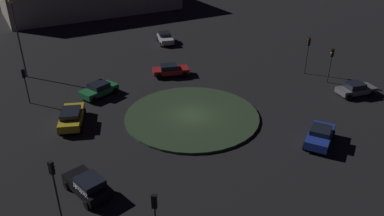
# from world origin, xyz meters

# --- Properties ---
(ground_plane) EXTENTS (119.13, 119.13, 0.00)m
(ground_plane) POSITION_xyz_m (0.00, 0.00, 0.00)
(ground_plane) COLOR black
(roundabout_island) EXTENTS (12.76, 12.76, 0.22)m
(roundabout_island) POSITION_xyz_m (0.00, 0.00, 0.11)
(roundabout_island) COLOR #2D4228
(roundabout_island) RESTS_ON ground_plane
(car_yellow) EXTENTS (2.24, 4.66, 1.49)m
(car_yellow) POSITION_xyz_m (-11.09, 0.71, 0.79)
(car_yellow) COLOR gold
(car_yellow) RESTS_ON ground_plane
(car_black) EXTENTS (3.58, 4.20, 1.52)m
(car_black) POSITION_xyz_m (-9.14, -9.49, 0.77)
(car_black) COLOR black
(car_black) RESTS_ON ground_plane
(car_green) EXTENTS (4.22, 4.00, 1.43)m
(car_green) POSITION_xyz_m (-8.81, 6.40, 0.74)
(car_green) COLOR #1E7238
(car_green) RESTS_ON ground_plane
(car_grey) EXTENTS (4.24, 2.40, 1.42)m
(car_grey) POSITION_xyz_m (17.94, 1.52, 0.73)
(car_grey) COLOR slate
(car_grey) RESTS_ON ground_plane
(car_blue) EXTENTS (3.90, 4.32, 1.49)m
(car_blue) POSITION_xyz_m (9.71, -6.54, 0.78)
(car_blue) COLOR #1E38A5
(car_blue) RESTS_ON ground_plane
(car_silver) EXTENTS (2.26, 4.17, 1.45)m
(car_silver) POSITION_xyz_m (0.29, 22.83, 0.76)
(car_silver) COLOR silver
(car_silver) RESTS_ON ground_plane
(car_red) EXTENTS (4.21, 2.00, 1.41)m
(car_red) POSITION_xyz_m (-0.65, 10.40, 0.74)
(car_red) COLOR red
(car_red) RESTS_ON ground_plane
(traffic_light_south) EXTENTS (0.35, 0.39, 3.79)m
(traffic_light_south) POSITION_xyz_m (-4.94, -14.92, 2.71)
(traffic_light_south) COLOR #2D2D2D
(traffic_light_south) RESTS_ON ground_plane
(traffic_light_west) EXTENTS (0.39, 0.36, 3.72)m
(traffic_light_west) POSITION_xyz_m (-15.74, 5.93, 2.66)
(traffic_light_west) COLOR #2D2D2D
(traffic_light_west) RESTS_ON ground_plane
(traffic_light_east) EXTENTS (0.39, 0.35, 4.02)m
(traffic_light_east) POSITION_xyz_m (16.69, 5.11, 2.86)
(traffic_light_east) COLOR #2D2D2D
(traffic_light_east) RESTS_ON ground_plane
(traffic_light_southwest) EXTENTS (0.38, 0.39, 4.36)m
(traffic_light_southwest) POSITION_xyz_m (-10.75, -11.50, 3.09)
(traffic_light_southwest) COLOR #2D2D2D
(traffic_light_southwest) RESTS_ON ground_plane
(traffic_light_northeast) EXTENTS (0.40, 0.37, 4.44)m
(traffic_light_northeast) POSITION_xyz_m (15.31, 8.09, 3.15)
(traffic_light_northeast) COLOR #2D2D2D
(traffic_light_northeast) RESTS_ON ground_plane
(streetlamp_northwest) EXTENTS (0.52, 0.52, 9.11)m
(streetlamp_northwest) POSITION_xyz_m (-17.39, 13.23, 5.86)
(streetlamp_northwest) COLOR #4C4C51
(streetlamp_northwest) RESTS_ON ground_plane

